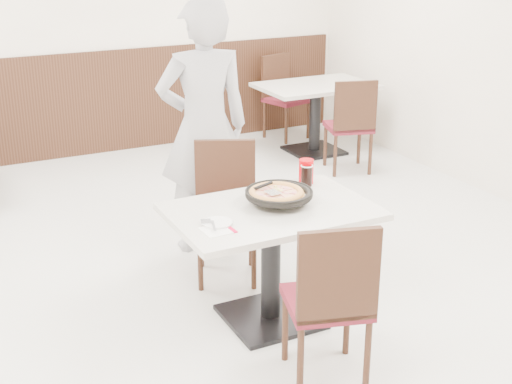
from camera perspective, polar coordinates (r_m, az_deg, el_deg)
name	(u,v)px	position (r m, az deg, el deg)	size (l,w,h in m)	color
floor	(221,291)	(4.89, -2.86, -7.89)	(7.00, 7.00, 0.00)	#B9B9B4
wall_back	(80,22)	(7.70, -13.94, 13.03)	(6.00, 0.04, 2.80)	beige
wainscot_back	(87,104)	(7.82, -13.37, 6.84)	(5.90, 0.03, 1.10)	black
main_table	(271,265)	(4.38, 1.19, -5.87)	(1.20, 0.80, 0.75)	beige
chair_near	(326,298)	(3.83, 5.66, -8.44)	(0.42, 0.42, 0.95)	black
chair_far	(226,215)	(4.87, -2.41, -1.82)	(0.42, 0.42, 0.95)	black
trivet	(273,202)	(4.28, 1.34, -0.78)	(0.13, 0.13, 0.04)	black
pizza_pan	(279,198)	(4.28, 1.85, -0.45)	(0.32, 0.32, 0.01)	black
pizza	(276,195)	(4.26, 1.63, -0.28)	(0.34, 0.34, 0.02)	#DDA054
pizza_server	(273,192)	(4.22, 1.36, -0.02)	(0.07, 0.09, 0.00)	white
napkin	(217,230)	(3.93, -3.13, -3.06)	(0.16, 0.16, 0.00)	white
side_plate	(218,223)	(4.01, -3.10, -2.48)	(0.17, 0.17, 0.01)	white
fork	(214,226)	(3.94, -3.41, -2.72)	(0.01, 0.15, 0.00)	white
cola_glass	(307,176)	(4.59, 4.07, 1.28)	(0.07, 0.07, 0.13)	black
red_cup	(306,172)	(4.63, 4.03, 1.65)	(0.10, 0.10, 0.16)	#BF0007
diner_person	(204,128)	(5.23, -4.20, 5.16)	(0.69, 0.45, 1.89)	#9E9DA2
bg_table_right	(315,118)	(7.76, 4.73, 5.88)	(1.20, 0.80, 0.75)	beige
bg_chair_right_near	(349,125)	(7.16, 7.41, 5.38)	(0.42, 0.42, 0.95)	black
bg_chair_right_far	(287,98)	(8.25, 2.46, 7.54)	(0.42, 0.42, 0.95)	black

